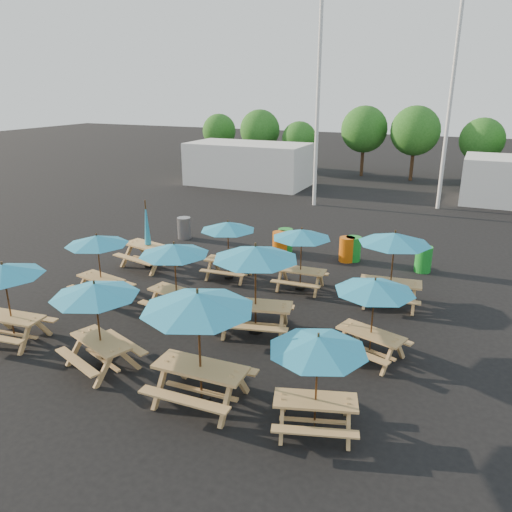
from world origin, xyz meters
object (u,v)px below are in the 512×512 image
at_px(picnic_unit_7, 255,257).
at_px(waste_bin_0, 184,228).
at_px(picnic_unit_6, 198,307).
at_px(picnic_unit_10, 375,290).
at_px(waste_bin_2, 285,240).
at_px(picnic_unit_0, 4,274).
at_px(picnic_unit_2, 148,240).
at_px(picnic_unit_9, 318,349).
at_px(picnic_unit_8, 302,237).
at_px(picnic_unit_1, 97,243).
at_px(picnic_unit_3, 95,295).
at_px(waste_bin_4, 347,249).
at_px(picnic_unit_11, 394,242).
at_px(waste_bin_3, 353,249).
at_px(waste_bin_1, 280,243).
at_px(picnic_unit_5, 228,229).
at_px(picnic_unit_4, 174,253).
at_px(waste_bin_5, 423,259).

xyz_separation_m(picnic_unit_7, waste_bin_0, (-6.52, 6.80, -1.69)).
height_order(picnic_unit_6, picnic_unit_10, picnic_unit_6).
bearing_deg(waste_bin_0, waste_bin_2, 1.26).
xyz_separation_m(picnic_unit_0, picnic_unit_2, (-0.16, 6.24, -0.85)).
height_order(picnic_unit_9, waste_bin_0, picnic_unit_9).
bearing_deg(picnic_unit_8, waste_bin_2, 114.58).
bearing_deg(picnic_unit_8, picnic_unit_6, -92.31).
bearing_deg(picnic_unit_10, picnic_unit_1, -164.23).
bearing_deg(picnic_unit_3, picnic_unit_8, 87.63).
bearing_deg(waste_bin_4, picnic_unit_8, -101.66).
bearing_deg(picnic_unit_11, waste_bin_3, 112.44).
bearing_deg(picnic_unit_0, picnic_unit_2, 85.12).
bearing_deg(waste_bin_1, picnic_unit_5, -102.72).
bearing_deg(picnic_unit_4, picnic_unit_10, 6.82).
bearing_deg(waste_bin_0, picnic_unit_2, -78.41).
bearing_deg(picnic_unit_9, picnic_unit_8, 94.13).
xyz_separation_m(picnic_unit_7, picnic_unit_8, (0.10, 3.39, -0.36)).
relative_size(picnic_unit_5, picnic_unit_7, 0.74).
distance_m(picnic_unit_10, waste_bin_4, 7.38).
distance_m(picnic_unit_5, waste_bin_0, 5.46).
xyz_separation_m(picnic_unit_0, picnic_unit_6, (5.86, -0.28, 0.31)).
bearing_deg(picnic_unit_11, waste_bin_2, 136.50).
relative_size(waste_bin_3, waste_bin_5, 1.00).
bearing_deg(waste_bin_0, waste_bin_4, -0.23).
bearing_deg(picnic_unit_0, picnic_unit_7, 22.61).
bearing_deg(waste_bin_0, waste_bin_1, -4.61).
distance_m(picnic_unit_2, picnic_unit_8, 5.93).
xyz_separation_m(picnic_unit_6, picnic_unit_9, (2.50, 0.10, -0.41)).
distance_m(picnic_unit_8, picnic_unit_10, 4.64).
relative_size(picnic_unit_6, picnic_unit_8, 1.22).
height_order(picnic_unit_2, waste_bin_4, picnic_unit_2).
distance_m(picnic_unit_0, picnic_unit_9, 8.37).
distance_m(picnic_unit_6, picnic_unit_7, 3.39).
relative_size(waste_bin_2, waste_bin_3, 1.00).
bearing_deg(picnic_unit_5, waste_bin_1, 72.62).
xyz_separation_m(picnic_unit_3, picnic_unit_7, (2.59, 3.18, 0.27)).
xyz_separation_m(picnic_unit_0, picnic_unit_7, (5.61, 3.11, 0.27)).
bearing_deg(waste_bin_5, picnic_unit_9, -94.89).
height_order(picnic_unit_4, waste_bin_1, picnic_unit_4).
relative_size(picnic_unit_9, waste_bin_3, 2.52).
height_order(picnic_unit_5, waste_bin_0, picnic_unit_5).
bearing_deg(waste_bin_0, picnic_unit_4, -59.59).
height_order(picnic_unit_4, waste_bin_5, picnic_unit_4).
bearing_deg(picnic_unit_4, waste_bin_1, 91.89).
bearing_deg(picnic_unit_10, picnic_unit_9, -79.94).
xyz_separation_m(waste_bin_1, waste_bin_4, (2.63, 0.35, 0.00)).
height_order(picnic_unit_10, waste_bin_1, picnic_unit_10).
bearing_deg(waste_bin_3, picnic_unit_5, -134.26).
xyz_separation_m(picnic_unit_1, picnic_unit_6, (5.67, -3.50, 0.38)).
distance_m(picnic_unit_0, picnic_unit_11, 10.77).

